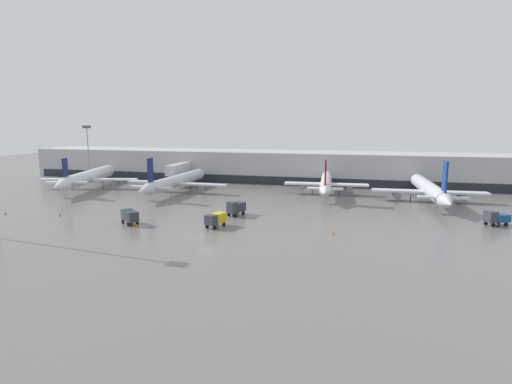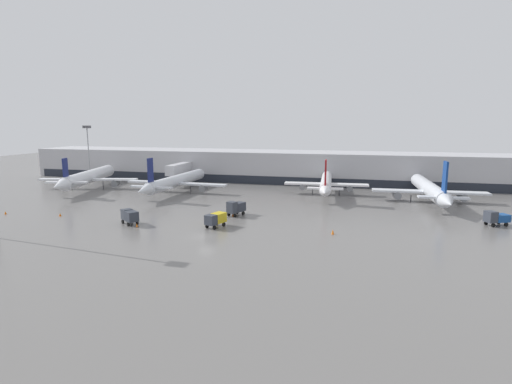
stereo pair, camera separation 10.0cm
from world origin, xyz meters
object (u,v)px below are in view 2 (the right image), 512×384
(parked_jet_0, at_px, (326,182))
(traffic_cone_3, at_px, (233,214))
(service_truck_0, at_px, (216,219))
(service_truck_3, at_px, (130,216))
(service_truck_1, at_px, (236,207))
(traffic_cone_0, at_px, (333,232))
(traffic_cone_1, at_px, (137,225))
(apron_light_mast_0, at_px, (87,137))
(parked_jet_2, at_px, (88,177))
(traffic_cone_2, at_px, (60,215))
(traffic_cone_4, at_px, (5,213))
(parked_jet_3, at_px, (430,189))
(service_truck_2, at_px, (496,218))
(parked_jet_1, at_px, (176,181))

(parked_jet_0, relative_size, traffic_cone_3, 46.69)
(service_truck_0, bearing_deg, service_truck_3, -63.75)
(service_truck_1, bearing_deg, traffic_cone_0, 88.31)
(traffic_cone_1, height_order, apron_light_mast_0, apron_light_mast_0)
(service_truck_3, height_order, traffic_cone_1, service_truck_3)
(parked_jet_2, distance_m, traffic_cone_3, 51.56)
(service_truck_1, relative_size, traffic_cone_2, 7.10)
(parked_jet_2, relative_size, traffic_cone_2, 59.59)
(traffic_cone_4, bearing_deg, traffic_cone_0, 1.14)
(service_truck_1, relative_size, traffic_cone_4, 7.08)
(parked_jet_3, xyz_separation_m, service_truck_2, (7.64, -19.57, -1.44))
(traffic_cone_0, distance_m, traffic_cone_3, 20.87)
(service_truck_0, bearing_deg, parked_jet_0, 175.74)
(service_truck_3, relative_size, traffic_cone_1, 6.60)
(parked_jet_0, distance_m, traffic_cone_2, 59.27)
(service_truck_0, bearing_deg, traffic_cone_2, -71.27)
(service_truck_0, xyz_separation_m, traffic_cone_3, (0.40, 8.53, -1.12))
(traffic_cone_0, relative_size, traffic_cone_4, 1.29)
(parked_jet_3, bearing_deg, traffic_cone_3, 119.11)
(traffic_cone_2, distance_m, traffic_cone_3, 33.01)
(parked_jet_2, xyz_separation_m, traffic_cone_4, (3.60, -30.08, -2.86))
(traffic_cone_3, bearing_deg, service_truck_3, -146.61)
(traffic_cone_3, bearing_deg, service_truck_2, 5.21)
(traffic_cone_1, bearing_deg, parked_jet_3, 34.21)
(service_truck_0, relative_size, traffic_cone_3, 6.18)
(apron_light_mast_0, bearing_deg, parked_jet_2, -54.60)
(service_truck_3, bearing_deg, apron_light_mast_0, -12.45)
(service_truck_0, height_order, traffic_cone_3, service_truck_0)
(traffic_cone_2, distance_m, apron_light_mast_0, 54.50)
(service_truck_0, bearing_deg, parked_jet_2, -102.59)
(traffic_cone_3, distance_m, traffic_cone_4, 44.49)
(parked_jet_2, bearing_deg, service_truck_3, -148.14)
(service_truck_2, relative_size, traffic_cone_2, 7.34)
(parked_jet_1, bearing_deg, traffic_cone_3, -132.59)
(traffic_cone_3, height_order, traffic_cone_4, traffic_cone_3)
(parked_jet_1, bearing_deg, apron_light_mast_0, 68.51)
(parked_jet_2, xyz_separation_m, service_truck_2, (93.31, -16.56, -1.72))
(service_truck_0, bearing_deg, parked_jet_1, -124.88)
(parked_jet_3, bearing_deg, service_truck_3, 119.61)
(service_truck_3, bearing_deg, parked_jet_0, -94.13)
(traffic_cone_4, bearing_deg, parked_jet_0, 31.90)
(service_truck_0, bearing_deg, traffic_cone_4, -69.45)
(service_truck_0, xyz_separation_m, traffic_cone_2, (-31.60, 0.43, -1.17))
(parked_jet_1, xyz_separation_m, apron_light_mast_0, (-37.11, 16.02, 10.39))
(parked_jet_3, bearing_deg, apron_light_mast_0, 79.46)
(parked_jet_2, bearing_deg, traffic_cone_2, -165.81)
(parked_jet_2, height_order, apron_light_mast_0, apron_light_mast_0)
(service_truck_3, xyz_separation_m, apron_light_mast_0, (-43.28, 47.78, 11.77))
(service_truck_0, height_order, traffic_cone_0, service_truck_0)
(traffic_cone_0, bearing_deg, apron_light_mast_0, 149.80)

